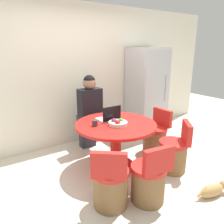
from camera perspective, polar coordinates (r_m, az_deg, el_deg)
The scene contains 13 objects.
ground_plane at distance 3.30m, azimuth 3.13°, elevation -16.85°, with size 12.00×12.00×0.00m, color beige.
wall_back at distance 4.19m, azimuth -10.11°, elevation 9.23°, with size 7.00×0.06×2.60m.
refrigerator at distance 4.78m, azimuth 9.02°, elevation 5.40°, with size 0.72×0.66×1.82m.
dining_table at distance 3.33m, azimuth 0.96°, elevation -6.31°, with size 1.21×1.21×0.73m.
chair_right_side at distance 3.98m, azimuth 11.22°, elevation -6.57°, with size 0.43×0.43×0.78m.
chair_near_right_corner at distance 3.48m, azimuth 15.87°, elevation -10.41°, with size 0.50×0.50×0.78m.
chair_near_camera at distance 2.78m, azimuth 9.63°, elevation -17.36°, with size 0.43×0.45×0.78m.
chair_near_left_corner at distance 2.67m, azimuth -0.41°, elevation -18.63°, with size 0.50×0.50×0.78m.
person_seated at distance 3.91m, azimuth -6.02°, elevation 0.90°, with size 0.40×0.37×1.37m.
laptop at distance 3.38m, azimuth -0.84°, elevation -1.34°, with size 0.32×0.26×0.24m.
fruit_bowl at distance 3.15m, azimuth 1.52°, elevation -2.89°, with size 0.28×0.28×0.10m.
coffee_cup at distance 3.14m, azimuth -4.49°, elevation -2.91°, with size 0.08×0.08×0.09m.
cat at distance 3.19m, azimuth 25.00°, elevation -17.90°, with size 0.49×0.21×0.17m.
Camera 1 is at (-1.67, -2.19, 1.81)m, focal length 35.00 mm.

